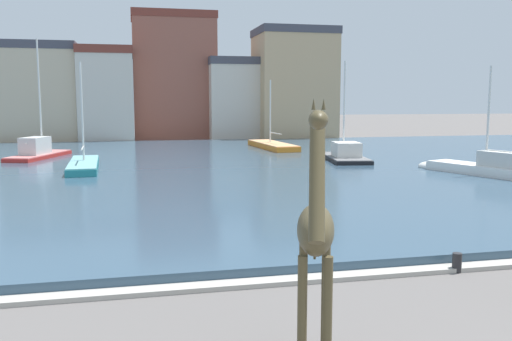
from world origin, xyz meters
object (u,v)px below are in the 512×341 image
Objects in this scene: giraffe_statue at (316,236)px; sailboat_black at (343,157)px; sailboat_white at (485,171)px; sailboat_orange at (269,147)px; mooring_bollard at (457,263)px; sailboat_teal at (84,166)px; sailboat_red at (42,154)px.

giraffe_statue is 0.61× the size of sailboat_black.
sailboat_white is (15.87, 17.95, -1.68)m from giraffe_statue.
sailboat_white reaches higher than sailboat_orange.
mooring_bollard is at bearing -95.76° from sailboat_orange.
sailboat_black is 14.39× the size of mooring_bollard.
sailboat_teal is 17.63× the size of mooring_bollard.
sailboat_red is at bearing 117.35° from sailboat_teal.
giraffe_statue is at bearing -131.48° from sailboat_white.
sailboat_white is at bearing 52.49° from mooring_bollard.
sailboat_black is 23.48m from mooring_bollard.
sailboat_black is 0.84× the size of sailboat_red.
sailboat_white is at bearing -21.08° from sailboat_teal.
mooring_bollard is at bearing -104.67° from sailboat_black.
giraffe_statue is at bearing -77.73° from sailboat_teal.
sailboat_teal is at bearing 158.92° from sailboat_white.
sailboat_red is 32.20m from mooring_bollard.
sailboat_black is at bearing -16.66° from sailboat_red.
sailboat_orange reaches higher than mooring_bollard.
giraffe_statue is 26.94m from sailboat_teal.
mooring_bollard is at bearing -127.51° from sailboat_white.
sailboat_teal is 7.49m from sailboat_red.
giraffe_statue is 24.02m from sailboat_white.
sailboat_black is (-4.67, 8.88, -0.06)m from sailboat_white.
sailboat_black is (11.20, 26.82, -1.74)m from giraffe_statue.
sailboat_red is at bearing 149.11° from sailboat_white.
sailboat_red is (-17.74, -4.31, 0.18)m from sailboat_orange.
sailboat_white is 23.13m from sailboat_teal.
sailboat_black reaches higher than sailboat_teal.
mooring_bollard is at bearing -63.68° from sailboat_teal.
sailboat_black is at bearing 117.76° from sailboat_white.
sailboat_white is 1.27× the size of sailboat_black.
sailboat_teal is 16.92m from sailboat_black.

